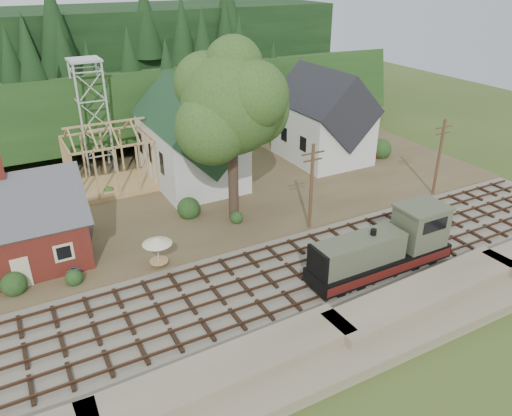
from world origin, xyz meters
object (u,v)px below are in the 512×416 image
car_blue (69,257)px  car_red (368,153)px  locomotive (386,248)px  patio_set (157,242)px

car_blue → car_red: size_ratio=0.75×
locomotive → car_red: size_ratio=2.59×
locomotive → patio_set: bearing=150.2°
car_blue → car_red: 36.04m
locomotive → car_red: 24.14m
car_red → locomotive: bearing=128.4°
locomotive → car_blue: 24.10m
car_red → patio_set: bearing=95.5°
locomotive → car_red: bearing=53.0°
patio_set → car_blue: bearing=148.9°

